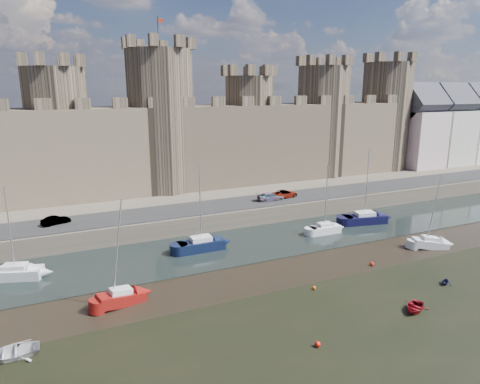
# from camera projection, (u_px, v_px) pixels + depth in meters

# --- Properties ---
(ground) EXTENTS (160.00, 160.00, 0.00)m
(ground) POSITION_uv_depth(u_px,v_px,m) (309.00, 364.00, 31.15)
(ground) COLOR black
(ground) RESTS_ON ground
(water_channel) EXTENTS (160.00, 12.00, 0.08)m
(water_channel) POSITION_uv_depth(u_px,v_px,m) (200.00, 251.00, 52.36)
(water_channel) COLOR black
(water_channel) RESTS_ON ground
(quay) EXTENTS (160.00, 60.00, 2.50)m
(quay) POSITION_uv_depth(u_px,v_px,m) (139.00, 183.00, 83.89)
(quay) COLOR #4C443A
(quay) RESTS_ON ground
(road) EXTENTS (160.00, 7.00, 0.10)m
(road) POSITION_uv_depth(u_px,v_px,m) (176.00, 211.00, 60.60)
(road) COLOR black
(road) RESTS_ON quay
(castle) EXTENTS (108.50, 11.00, 29.00)m
(castle) POSITION_uv_depth(u_px,v_px,m) (147.00, 136.00, 70.53)
(castle) COLOR #42382B
(castle) RESTS_ON quay
(townhouses) EXTENTS (35.50, 9.05, 18.13)m
(townhouses) POSITION_uv_depth(u_px,v_px,m) (463.00, 127.00, 97.97)
(townhouses) COLOR beige
(townhouses) RESTS_ON quay
(car_1) EXTENTS (3.71, 2.31, 1.15)m
(car_1) POSITION_uv_depth(u_px,v_px,m) (56.00, 220.00, 54.53)
(car_1) COLOR gray
(car_1) RESTS_ON quay
(car_2) EXTENTS (4.42, 2.06, 1.25)m
(car_2) POSITION_uv_depth(u_px,v_px,m) (271.00, 197.00, 66.04)
(car_2) COLOR gray
(car_2) RESTS_ON quay
(car_3) EXTENTS (4.87, 2.97, 1.26)m
(car_3) POSITION_uv_depth(u_px,v_px,m) (285.00, 194.00, 67.74)
(car_3) COLOR gray
(car_3) RESTS_ON quay
(sailboat_0) EXTENTS (5.67, 3.61, 9.89)m
(sailboat_0) POSITION_uv_depth(u_px,v_px,m) (16.00, 272.00, 44.79)
(sailboat_0) COLOR silver
(sailboat_0) RESTS_ON ground
(sailboat_1) EXTENTS (5.67, 2.22, 11.35)m
(sailboat_1) POSITION_uv_depth(u_px,v_px,m) (201.00, 244.00, 52.47)
(sailboat_1) COLOR black
(sailboat_1) RESTS_ON ground
(sailboat_2) EXTENTS (4.48, 1.89, 9.54)m
(sailboat_2) POSITION_uv_depth(u_px,v_px,m) (325.00, 228.00, 58.59)
(sailboat_2) COLOR silver
(sailboat_2) RESTS_ON ground
(sailboat_3) EXTENTS (6.67, 3.65, 11.06)m
(sailboat_3) POSITION_uv_depth(u_px,v_px,m) (364.00, 218.00, 62.93)
(sailboat_3) COLOR black
(sailboat_3) RESTS_ON ground
(sailboat_4) EXTENTS (4.63, 2.60, 10.21)m
(sailboat_4) POSITION_uv_depth(u_px,v_px,m) (121.00, 297.00, 39.55)
(sailboat_4) COLOR maroon
(sailboat_4) RESTS_ON ground
(sailboat_5) EXTENTS (4.65, 3.18, 9.36)m
(sailboat_5) POSITION_uv_depth(u_px,v_px,m) (430.00, 243.00, 53.47)
(sailboat_5) COLOR silver
(sailboat_5) RESTS_ON ground
(dinghy_4) EXTENTS (3.61, 3.32, 0.61)m
(dinghy_4) POSITION_uv_depth(u_px,v_px,m) (415.00, 308.00, 38.52)
(dinghy_4) COLOR maroon
(dinghy_4) RESTS_ON ground
(dinghy_6) EXTENTS (3.76, 2.71, 0.77)m
(dinghy_6) POSITION_uv_depth(u_px,v_px,m) (12.00, 353.00, 31.86)
(dinghy_6) COLOR silver
(dinghy_6) RESTS_ON ground
(dinghy_7) EXTENTS (1.77, 1.68, 0.72)m
(dinghy_7) POSITION_uv_depth(u_px,v_px,m) (446.00, 281.00, 43.59)
(dinghy_7) COLOR black
(dinghy_7) RESTS_ON ground
(buoy_1) EXTENTS (0.39, 0.39, 0.39)m
(buoy_1) POSITION_uv_depth(u_px,v_px,m) (314.00, 288.00, 42.58)
(buoy_1) COLOR #D45B09
(buoy_1) RESTS_ON ground
(buoy_3) EXTENTS (0.46, 0.46, 0.46)m
(buoy_3) POSITION_uv_depth(u_px,v_px,m) (372.00, 264.00, 48.25)
(buoy_3) COLOR red
(buoy_3) RESTS_ON ground
(buoy_4) EXTENTS (0.47, 0.47, 0.47)m
(buoy_4) POSITION_uv_depth(u_px,v_px,m) (318.00, 344.00, 33.18)
(buoy_4) COLOR red
(buoy_4) RESTS_ON ground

